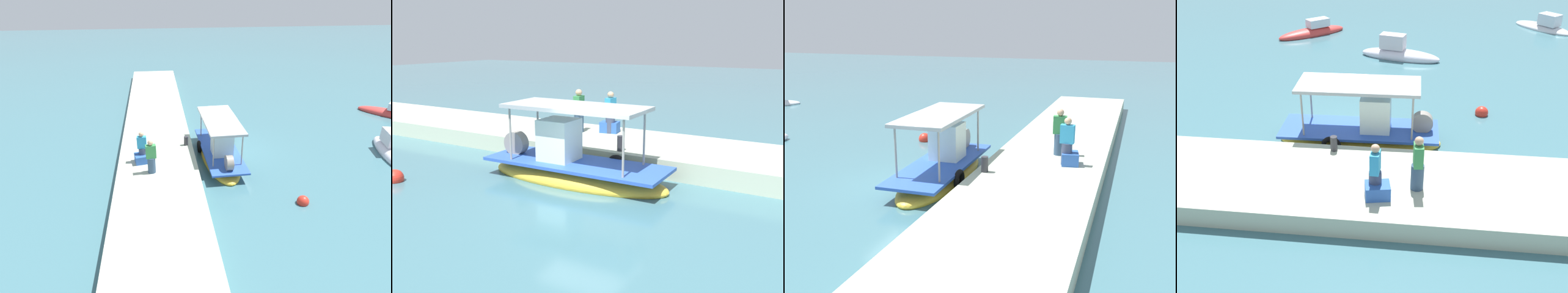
% 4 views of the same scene
% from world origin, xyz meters
% --- Properties ---
extents(ground_plane, '(120.00, 120.00, 0.00)m').
position_xyz_m(ground_plane, '(0.00, 0.00, 0.00)').
color(ground_plane, '#3E6A75').
extents(dock_quay, '(36.00, 4.13, 0.66)m').
position_xyz_m(dock_quay, '(0.00, -4.46, 0.33)').
color(dock_quay, '#B6C1A7').
rests_on(dock_quay, ground_plane).
extents(main_fishing_boat, '(6.28, 2.22, 2.79)m').
position_xyz_m(main_fishing_boat, '(1.17, -0.90, 0.43)').
color(main_fishing_boat, gold).
rests_on(main_fishing_boat, ground_plane).
extents(fisherman_near_bollard, '(0.43, 0.53, 1.77)m').
position_xyz_m(fisherman_near_bollard, '(3.37, -4.76, 1.47)').
color(fisherman_near_bollard, '#304763').
rests_on(fisherman_near_bollard, dock_quay).
extents(fisherman_by_crate, '(0.40, 0.49, 1.70)m').
position_xyz_m(fisherman_by_crate, '(2.15, -5.23, 1.44)').
color(fisherman_by_crate, '#39425C').
rests_on(fisherman_by_crate, dock_quay).
extents(mooring_bollard, '(0.24, 0.24, 0.53)m').
position_xyz_m(mooring_bollard, '(0.44, -2.77, 0.93)').
color(mooring_bollard, '#2D2D33').
rests_on(mooring_bollard, dock_quay).
extents(cargo_crate, '(0.83, 0.71, 0.44)m').
position_xyz_m(cargo_crate, '(2.24, -5.34, 0.89)').
color(cargo_crate, '#2C59B1').
rests_on(cargo_crate, dock_quay).
extents(marker_buoy, '(0.56, 0.56, 0.56)m').
position_xyz_m(marker_buoy, '(5.97, 2.15, 0.11)').
color(marker_buoy, red).
rests_on(marker_buoy, ground_plane).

